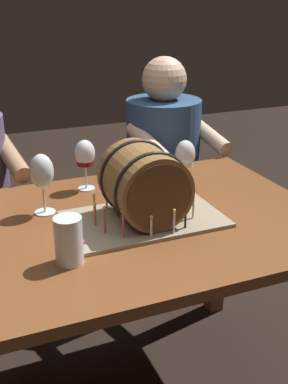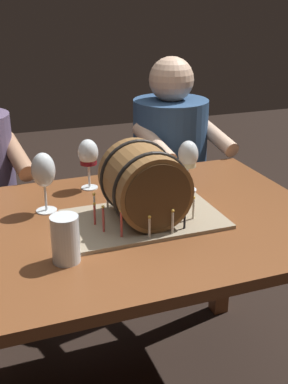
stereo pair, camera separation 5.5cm
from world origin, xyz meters
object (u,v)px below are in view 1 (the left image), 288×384
Objects in this scene: wine_glass_red at (85,155)px; beer_pint at (69,242)px; barrel_cake at (144,188)px; person_seated_right at (163,185)px; wine_glass_white at (185,156)px; wine_glass_empty at (42,173)px; dining_table at (131,252)px.

wine_glass_red reaches higher than beer_pint.
barrel_cake is 0.42× the size of person_seated_right.
wine_glass_white is (0.33, -0.15, -0.00)m from wine_glass_red.
wine_glass_empty is at bearing 89.09° from beer_pint.
wine_glass_empty is 0.36m from beer_pint.
dining_table is 0.41m from wine_glass_white.
dining_table is at bearing 154.49° from barrel_cake.
wine_glass_red is 0.54m from beer_pint.
wine_glass_empty reaches higher than dining_table.
person_seated_right is (0.41, 0.73, -0.32)m from barrel_cake.
dining_table is at bearing -122.07° from person_seated_right.
person_seated_right reaches higher than wine_glass_red.
beer_pint is at bearing -127.72° from person_seated_right.
wine_glass_empty is at bearing 146.74° from barrel_cake.
beer_pint is (-0.53, -0.36, -0.07)m from wine_glass_white.
wine_glass_white is 0.64m from beer_pint.
barrel_cake is at bearing -25.51° from dining_table.
barrel_cake reaches higher than wine_glass_red.
wine_glass_white reaches higher than beer_pint.
beer_pint is at bearing -146.01° from wine_glass_white.
dining_table is 0.84m from person_seated_right.
dining_table is 2.56× the size of barrel_cake.
barrel_cake is at bearing 29.88° from beer_pint.
person_seated_right is at bearing 38.49° from wine_glass_empty.
dining_table is at bearing -80.54° from wine_glass_red.
wine_glass_white is 0.16× the size of person_seated_right.
person_seated_right is (0.69, 0.55, -0.34)m from wine_glass_empty.
dining_table is 6.69× the size of wine_glass_white.
beer_pint is 0.11× the size of person_seated_right.
wine_glass_white is (0.28, 0.17, 0.25)m from dining_table.
wine_glass_empty is at bearing -140.95° from wine_glass_red.
wine_glass_red is at bearing 99.46° from dining_table.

